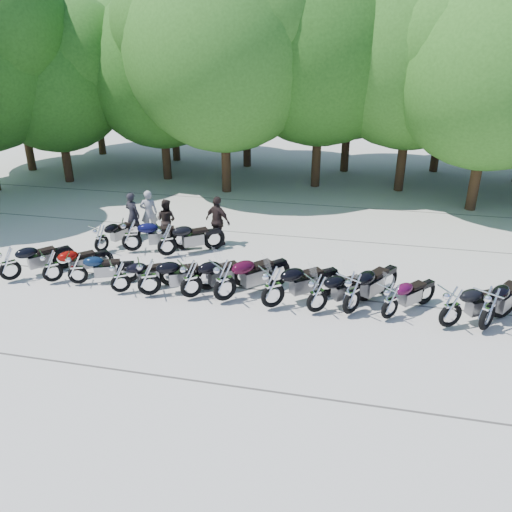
% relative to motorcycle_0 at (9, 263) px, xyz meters
% --- Properties ---
extents(ground, '(90.00, 90.00, 0.00)m').
position_rel_motorcycle_0_xyz_m(ground, '(7.47, -0.42, -0.64)').
color(ground, '#AAA599').
rests_on(ground, ground).
extents(tree_0, '(7.50, 7.50, 9.21)m').
position_rel_motorcycle_0_xyz_m(tree_0, '(-7.95, 12.56, 4.82)').
color(tree_0, '#3A2614').
rests_on(tree_0, ground).
extents(tree_1, '(6.97, 6.97, 8.55)m').
position_rel_motorcycle_0_xyz_m(tree_1, '(-4.57, 10.82, 4.43)').
color(tree_1, '#3A2614').
rests_on(tree_1, ground).
extents(tree_2, '(7.31, 7.31, 8.97)m').
position_rel_motorcycle_0_xyz_m(tree_2, '(0.21, 12.42, 4.68)').
color(tree_2, '#3A2614').
rests_on(tree_2, ground).
extents(tree_3, '(8.70, 8.70, 10.67)m').
position_rel_motorcycle_0_xyz_m(tree_3, '(3.90, 10.82, 5.68)').
color(tree_3, '#3A2614').
rests_on(tree_3, ground).
extents(tree_4, '(9.13, 9.13, 11.20)m').
position_rel_motorcycle_0_xyz_m(tree_4, '(8.00, 12.67, 6.00)').
color(tree_4, '#3A2614').
rests_on(tree_4, ground).
extents(tree_5, '(9.04, 9.04, 11.10)m').
position_rel_motorcycle_0_xyz_m(tree_5, '(12.08, 12.79, 5.94)').
color(tree_5, '#3A2614').
rests_on(tree_5, ground).
extents(tree_6, '(8.00, 8.00, 9.82)m').
position_rel_motorcycle_0_xyz_m(tree_6, '(15.02, 10.40, 5.18)').
color(tree_6, '#3A2614').
rests_on(tree_6, ground).
extents(tree_9, '(7.59, 7.59, 9.32)m').
position_rel_motorcycle_0_xyz_m(tree_9, '(-6.06, 17.17, 4.88)').
color(tree_9, '#3A2614').
rests_on(tree_9, ground).
extents(tree_10, '(7.78, 7.78, 9.55)m').
position_rel_motorcycle_0_xyz_m(tree_10, '(-0.82, 16.55, 5.02)').
color(tree_10, '#3A2614').
rests_on(tree_10, ground).
extents(tree_11, '(7.56, 7.56, 9.28)m').
position_rel_motorcycle_0_xyz_m(tree_11, '(3.71, 16.01, 4.86)').
color(tree_11, '#3A2614').
rests_on(tree_11, ground).
extents(tree_12, '(7.88, 7.88, 9.67)m').
position_rel_motorcycle_0_xyz_m(tree_12, '(9.27, 16.05, 5.09)').
color(tree_12, '#3A2614').
rests_on(tree_12, ground).
extents(tree_13, '(8.31, 8.31, 10.20)m').
position_rel_motorcycle_0_xyz_m(tree_13, '(14.16, 17.06, 5.40)').
color(tree_13, '#3A2614').
rests_on(tree_13, ground).
extents(motorcycle_0, '(1.98, 2.16, 1.27)m').
position_rel_motorcycle_0_xyz_m(motorcycle_0, '(0.00, 0.00, 0.00)').
color(motorcycle_0, black).
rests_on(motorcycle_0, ground).
extents(motorcycle_1, '(1.96, 1.96, 1.20)m').
position_rel_motorcycle_0_xyz_m(motorcycle_1, '(1.33, 0.18, -0.03)').
color(motorcycle_1, '#770804').
rests_on(motorcycle_1, ground).
extents(motorcycle_2, '(2.16, 1.33, 1.17)m').
position_rel_motorcycle_0_xyz_m(motorcycle_2, '(2.15, 0.21, -0.05)').
color(motorcycle_2, '#0B1B33').
rests_on(motorcycle_2, ground).
extents(motorcycle_3, '(2.04, 1.67, 1.16)m').
position_rel_motorcycle_0_xyz_m(motorcycle_3, '(3.66, -0.01, -0.06)').
color(motorcycle_3, black).
rests_on(motorcycle_3, ground).
extents(motorcycle_4, '(2.41, 1.74, 1.33)m').
position_rel_motorcycle_0_xyz_m(motorcycle_4, '(4.56, -0.02, 0.03)').
color(motorcycle_4, black).
rests_on(motorcycle_4, ground).
extents(motorcycle_5, '(2.26, 2.11, 1.34)m').
position_rel_motorcycle_0_xyz_m(motorcycle_5, '(5.80, 0.11, 0.04)').
color(motorcycle_5, black).
rests_on(motorcycle_5, ground).
extents(motorcycle_6, '(2.35, 2.39, 1.45)m').
position_rel_motorcycle_0_xyz_m(motorcycle_6, '(6.78, 0.13, 0.09)').
color(motorcycle_6, '#330619').
rests_on(motorcycle_6, ground).
extents(motorcycle_7, '(2.44, 2.19, 1.43)m').
position_rel_motorcycle_0_xyz_m(motorcycle_7, '(8.17, 0.04, 0.08)').
color(motorcycle_7, black).
rests_on(motorcycle_7, ground).
extents(motorcycle_8, '(2.22, 1.99, 1.30)m').
position_rel_motorcycle_0_xyz_m(motorcycle_8, '(9.39, 0.05, 0.01)').
color(motorcycle_8, black).
rests_on(motorcycle_8, ground).
extents(motorcycle_9, '(2.02, 2.53, 1.43)m').
position_rel_motorcycle_0_xyz_m(motorcycle_9, '(10.30, 0.16, 0.08)').
color(motorcycle_9, black).
rests_on(motorcycle_9, ground).
extents(motorcycle_10, '(1.90, 2.02, 1.20)m').
position_rel_motorcycle_0_xyz_m(motorcycle_10, '(11.30, 0.13, -0.03)').
color(motorcycle_10, '#3D0827').
rests_on(motorcycle_10, ground).
extents(motorcycle_11, '(2.41, 1.87, 1.35)m').
position_rel_motorcycle_0_xyz_m(motorcycle_11, '(12.80, 0.01, 0.04)').
color(motorcycle_11, black).
rests_on(motorcycle_11, ground).
extents(motorcycle_12, '(2.04, 2.49, 1.41)m').
position_rel_motorcycle_0_xyz_m(motorcycle_12, '(13.69, 0.07, 0.07)').
color(motorcycle_12, black).
rests_on(motorcycle_12, ground).
extents(motorcycle_14, '(1.37, 2.16, 1.17)m').
position_rel_motorcycle_0_xyz_m(motorcycle_14, '(1.65, 2.62, -0.05)').
color(motorcycle_14, black).
rests_on(motorcycle_14, ground).
extents(motorcycle_15, '(2.51, 1.57, 1.36)m').
position_rel_motorcycle_0_xyz_m(motorcycle_15, '(2.67, 2.87, 0.05)').
color(motorcycle_15, black).
rests_on(motorcycle_15, ground).
extents(motorcycle_16, '(2.33, 1.97, 1.33)m').
position_rel_motorcycle_0_xyz_m(motorcycle_16, '(4.01, 2.76, 0.03)').
color(motorcycle_16, black).
rests_on(motorcycle_16, ground).
extents(rider_0, '(0.71, 0.58, 1.70)m').
position_rel_motorcycle_0_xyz_m(rider_0, '(2.05, 4.37, 0.21)').
color(rider_0, black).
rests_on(rider_0, ground).
extents(rider_1, '(0.87, 0.73, 1.60)m').
position_rel_motorcycle_0_xyz_m(rider_1, '(3.44, 4.20, 0.16)').
color(rider_1, black).
rests_on(rider_1, ground).
extents(rider_2, '(1.16, 0.84, 1.82)m').
position_rel_motorcycle_0_xyz_m(rider_2, '(5.41, 4.19, 0.28)').
color(rider_2, black).
rests_on(rider_2, ground).
extents(rider_3, '(0.74, 0.61, 1.74)m').
position_rel_motorcycle_0_xyz_m(rider_3, '(2.58, 4.65, 0.23)').
color(rider_3, gray).
rests_on(rider_3, ground).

